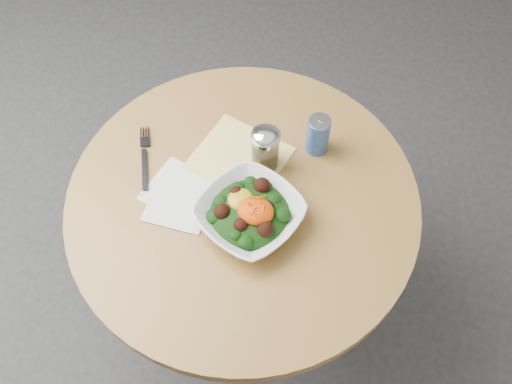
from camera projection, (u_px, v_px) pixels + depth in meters
The scene contains 8 objects.
ground at pixel (247, 303), 2.08m from camera, with size 6.00×6.00×0.00m, color #29292C.
table at pixel (244, 233), 1.61m from camera, with size 0.90×0.90×0.75m.
cloth_napkin at pixel (240, 158), 1.51m from camera, with size 0.23×0.21×0.00m, color yellow.
paper_napkins at pixel (179, 196), 1.44m from camera, with size 0.19×0.20×0.00m.
salad_bowl at pixel (250, 213), 1.38m from camera, with size 0.32×0.32×0.09m.
fork at pixel (145, 155), 1.51m from camera, with size 0.10×0.19×0.00m.
spice_shaker at pixel (265, 149), 1.44m from camera, with size 0.08×0.08×0.14m.
beverage_can at pixel (318, 135), 1.48m from camera, with size 0.06×0.06×0.12m.
Camera 1 is at (0.26, -0.70, 1.99)m, focal length 40.00 mm.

